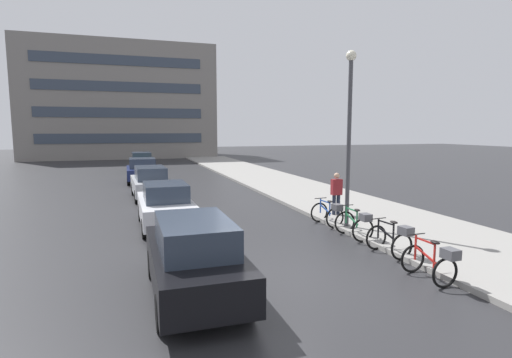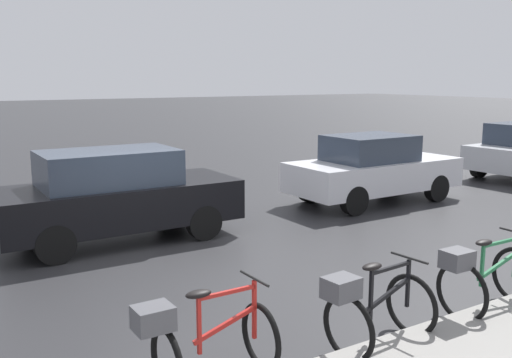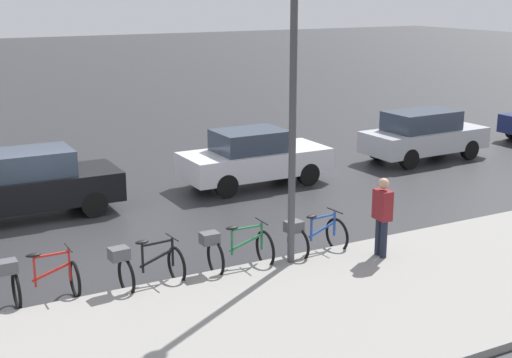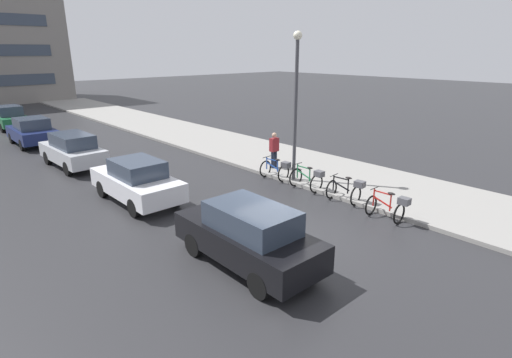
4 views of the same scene
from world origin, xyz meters
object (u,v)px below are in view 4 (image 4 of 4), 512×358
object	(u,v)px
bicycle_farthest	(277,169)
streetlamp	(296,95)
bicycle_nearest	(389,206)
car_green	(9,117)
car_black	(248,235)
pedestrian	(274,149)
bicycle_second	(347,190)
car_white	(137,181)
bicycle_third	(309,178)
car_silver	(73,150)
car_navy	(32,131)

from	to	relation	value
bicycle_farthest	streetlamp	size ratio (longest dim) A/B	0.23
bicycle_nearest	car_green	bearing A→B (deg)	101.26
bicycle_nearest	streetlamp	xyz separation A→B (m)	(0.65, 4.79, 3.14)
car_black	pedestrian	distance (m)	8.57
bicycle_second	bicycle_nearest	bearing A→B (deg)	-99.43
bicycle_second	car_white	distance (m)	7.62
bicycle_third	bicycle_farthest	xyz separation A→B (m)	(0.02, 1.79, -0.01)
car_silver	bicycle_farthest	bearing A→B (deg)	-54.15
car_silver	car_green	size ratio (longest dim) A/B	1.01
bicycle_farthest	car_white	world-z (taller)	car_white
car_white	car_black	bearing A→B (deg)	-90.09
bicycle_second	car_black	world-z (taller)	car_black
bicycle_nearest	car_silver	size ratio (longest dim) A/B	0.31
bicycle_third	car_white	size ratio (longest dim) A/B	0.34
bicycle_second	car_white	world-z (taller)	car_white
car_navy	car_green	bearing A→B (deg)	88.19
bicycle_second	car_green	bearing A→B (deg)	102.78
car_white	car_navy	distance (m)	12.73
bicycle_nearest	car_green	distance (m)	27.06
bicycle_nearest	bicycle_third	size ratio (longest dim) A/B	0.95
bicycle_nearest	car_navy	world-z (taller)	car_navy
bicycle_third	streetlamp	world-z (taller)	streetlamp
bicycle_farthest	car_black	xyz separation A→B (m)	(-5.59, -4.55, 0.35)
car_black	car_navy	xyz separation A→B (m)	(-0.26, 18.88, -0.04)
bicycle_third	car_silver	distance (m)	11.25
car_navy	car_silver	bearing A→B (deg)	-88.83
car_black	car_green	distance (m)	25.60
bicycle_farthest	pedestrian	size ratio (longest dim) A/B	0.77
car_black	pedestrian	bearing A→B (deg)	40.99
car_silver	streetlamp	bearing A→B (deg)	-55.07
bicycle_farthest	streetlamp	distance (m)	3.24
car_white	bicycle_nearest	bearing A→B (deg)	-53.61
bicycle_nearest	pedestrian	bearing A→B (deg)	79.35
car_silver	bicycle_second	bearing A→B (deg)	-63.80
bicycle_nearest	car_green	size ratio (longest dim) A/B	0.32
bicycle_second	car_black	distance (m)	5.64
bicycle_second	car_white	bearing A→B (deg)	136.67
car_black	car_navy	world-z (taller)	car_black
bicycle_second	bicycle_third	bearing A→B (deg)	89.52
bicycle_farthest	car_black	bearing A→B (deg)	-140.82
car_black	car_green	size ratio (longest dim) A/B	1.00
car_green	bicycle_second	bearing A→B (deg)	-77.22
car_navy	bicycle_farthest	bearing A→B (deg)	-67.81
bicycle_third	car_white	bearing A→B (deg)	148.56
bicycle_farthest	car_navy	bearing A→B (deg)	112.19
bicycle_third	car_silver	xyz separation A→B (m)	(-5.69, 9.70, 0.32)
bicycle_second	car_navy	bearing A→B (deg)	107.92
car_silver	car_white	bearing A→B (deg)	-88.78
bicycle_nearest	pedestrian	distance (m)	6.69
bicycle_farthest	car_white	distance (m)	5.81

